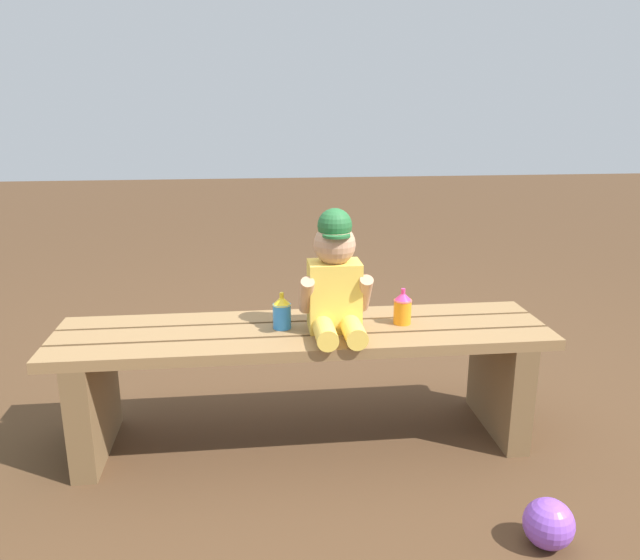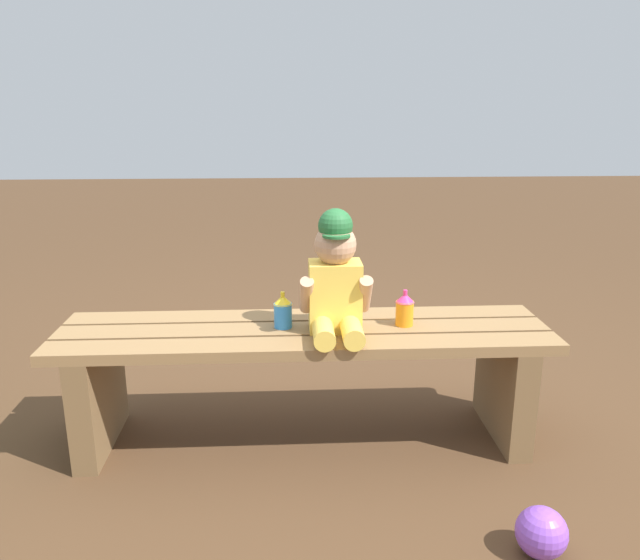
# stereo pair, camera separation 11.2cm
# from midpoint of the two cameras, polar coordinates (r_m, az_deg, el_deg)

# --- Properties ---
(ground_plane) EXTENTS (16.00, 16.00, 0.00)m
(ground_plane) POSITION_cam_midpoint_polar(r_m,az_deg,el_deg) (2.25, 0.06, -14.38)
(ground_plane) COLOR #4C331E
(park_bench) EXTENTS (1.64, 0.40, 0.41)m
(park_bench) POSITION_cam_midpoint_polar(r_m,az_deg,el_deg) (2.12, 0.06, -7.66)
(park_bench) COLOR olive
(park_bench) RESTS_ON ground_plane
(child_figure) EXTENTS (0.23, 0.27, 0.40)m
(child_figure) POSITION_cam_midpoint_polar(r_m,az_deg,el_deg) (1.99, 3.06, 0.03)
(child_figure) COLOR #F2C64C
(child_figure) RESTS_ON park_bench
(sippy_cup_left) EXTENTS (0.06, 0.06, 0.12)m
(sippy_cup_left) POSITION_cam_midpoint_polar(r_m,az_deg,el_deg) (2.06, -1.89, -2.88)
(sippy_cup_left) COLOR #338CE5
(sippy_cup_left) RESTS_ON park_bench
(sippy_cup_right) EXTENTS (0.06, 0.06, 0.12)m
(sippy_cup_right) POSITION_cam_midpoint_polar(r_m,az_deg,el_deg) (2.10, 9.34, -2.65)
(sippy_cup_right) COLOR orange
(sippy_cup_right) RESTS_ON park_bench
(toy_ball) EXTENTS (0.13, 0.13, 0.13)m
(toy_ball) POSITION_cam_midpoint_polar(r_m,az_deg,el_deg) (1.83, 21.55, -20.89)
(toy_ball) COLOR #8C4CCC
(toy_ball) RESTS_ON ground_plane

